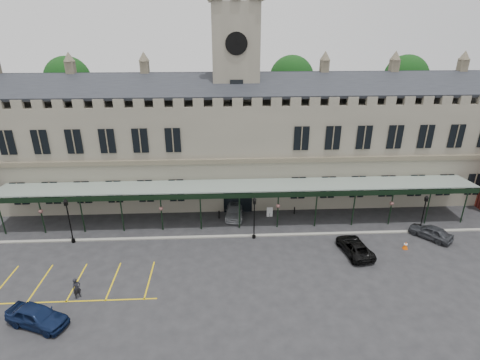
{
  "coord_description": "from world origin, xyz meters",
  "views": [
    {
      "loc": [
        -1.65,
        -27.1,
        20.03
      ],
      "look_at": [
        0.0,
        6.0,
        6.0
      ],
      "focal_mm": 28.0,
      "sensor_mm": 36.0,
      "label": 1
    }
  ],
  "objects_px": {
    "lamp_post_mid": "(254,214)",
    "car_taxi": "(234,210)",
    "person_a": "(77,288)",
    "sign_board": "(270,212)",
    "lamp_post_left": "(69,217)",
    "lamp_post_right": "(424,211)",
    "car_right_a": "(431,232)",
    "traffic_cone": "(406,245)",
    "car_van": "(355,247)",
    "station_building": "(236,144)",
    "car_left_a": "(37,316)",
    "clock_tower": "(236,88)"
  },
  "relations": [
    {
      "from": "lamp_post_mid",
      "to": "car_taxi",
      "type": "height_order",
      "value": "lamp_post_mid"
    },
    {
      "from": "car_taxi",
      "to": "person_a",
      "type": "relative_size",
      "value": 2.62
    },
    {
      "from": "sign_board",
      "to": "car_taxi",
      "type": "height_order",
      "value": "car_taxi"
    },
    {
      "from": "lamp_post_left",
      "to": "lamp_post_right",
      "type": "xyz_separation_m",
      "value": [
        34.91,
        -0.01,
        -0.29
      ]
    },
    {
      "from": "lamp_post_left",
      "to": "car_right_a",
      "type": "xyz_separation_m",
      "value": [
        35.49,
        -0.96,
        -2.15
      ]
    },
    {
      "from": "lamp_post_left",
      "to": "traffic_cone",
      "type": "distance_m",
      "value": 32.36
    },
    {
      "from": "lamp_post_left",
      "to": "car_right_a",
      "type": "distance_m",
      "value": 35.56
    },
    {
      "from": "car_van",
      "to": "person_a",
      "type": "distance_m",
      "value": 24.26
    },
    {
      "from": "lamp_post_mid",
      "to": "person_a",
      "type": "xyz_separation_m",
      "value": [
        -14.56,
        -8.1,
        -1.81
      ]
    },
    {
      "from": "station_building",
      "to": "car_taxi",
      "type": "distance_m",
      "value": 8.29
    },
    {
      "from": "lamp_post_right",
      "to": "person_a",
      "type": "bearing_deg",
      "value": -165.49
    },
    {
      "from": "lamp_post_mid",
      "to": "car_van",
      "type": "bearing_deg",
      "value": -18.6
    },
    {
      "from": "station_building",
      "to": "car_right_a",
      "type": "height_order",
      "value": "station_building"
    },
    {
      "from": "sign_board",
      "to": "car_right_a",
      "type": "relative_size",
      "value": 0.28
    },
    {
      "from": "car_taxi",
      "to": "car_right_a",
      "type": "height_order",
      "value": "car_right_a"
    },
    {
      "from": "station_building",
      "to": "car_left_a",
      "type": "xyz_separation_m",
      "value": [
        -15.03,
        -21.65,
        -5.69
      ]
    },
    {
      "from": "traffic_cone",
      "to": "lamp_post_mid",
      "type": "bearing_deg",
      "value": 169.52
    },
    {
      "from": "clock_tower",
      "to": "car_taxi",
      "type": "distance_m",
      "value": 13.82
    },
    {
      "from": "clock_tower",
      "to": "car_right_a",
      "type": "relative_size",
      "value": 6.08
    },
    {
      "from": "lamp_post_mid",
      "to": "lamp_post_right",
      "type": "relative_size",
      "value": 1.05
    },
    {
      "from": "traffic_cone",
      "to": "car_van",
      "type": "relative_size",
      "value": 0.17
    },
    {
      "from": "lamp_post_mid",
      "to": "car_van",
      "type": "relative_size",
      "value": 0.97
    },
    {
      "from": "station_building",
      "to": "traffic_cone",
      "type": "relative_size",
      "value": 77.51
    },
    {
      "from": "sign_board",
      "to": "car_left_a",
      "type": "xyz_separation_m",
      "value": [
        -18.51,
        -15.27,
        0.22
      ]
    },
    {
      "from": "clock_tower",
      "to": "sign_board",
      "type": "relative_size",
      "value": 21.59
    },
    {
      "from": "sign_board",
      "to": "lamp_post_right",
      "type": "bearing_deg",
      "value": -16.64
    },
    {
      "from": "sign_board",
      "to": "car_right_a",
      "type": "bearing_deg",
      "value": -19.27
    },
    {
      "from": "traffic_cone",
      "to": "car_taxi",
      "type": "xyz_separation_m",
      "value": [
        -16.1,
        7.5,
        0.29
      ]
    },
    {
      "from": "traffic_cone",
      "to": "station_building",
      "type": "bearing_deg",
      "value": 139.43
    },
    {
      "from": "traffic_cone",
      "to": "car_taxi",
      "type": "distance_m",
      "value": 17.76
    },
    {
      "from": "lamp_post_mid",
      "to": "traffic_cone",
      "type": "height_order",
      "value": "lamp_post_mid"
    },
    {
      "from": "lamp_post_right",
      "to": "car_van",
      "type": "distance_m",
      "value": 8.72
    },
    {
      "from": "lamp_post_mid",
      "to": "sign_board",
      "type": "height_order",
      "value": "lamp_post_mid"
    },
    {
      "from": "lamp_post_mid",
      "to": "car_van",
      "type": "distance_m",
      "value": 9.9
    },
    {
      "from": "clock_tower",
      "to": "lamp_post_left",
      "type": "height_order",
      "value": "clock_tower"
    },
    {
      "from": "station_building",
      "to": "clock_tower",
      "type": "xyz_separation_m",
      "value": [
        0.0,
        0.09,
        6.64
      ]
    },
    {
      "from": "lamp_post_right",
      "to": "lamp_post_left",
      "type": "bearing_deg",
      "value": 179.98
    },
    {
      "from": "lamp_post_right",
      "to": "car_van",
      "type": "relative_size",
      "value": 0.92
    },
    {
      "from": "clock_tower",
      "to": "person_a",
      "type": "xyz_separation_m",
      "value": [
        -13.2,
        -18.95,
        -12.23
      ]
    },
    {
      "from": "lamp_post_mid",
      "to": "car_taxi",
      "type": "bearing_deg",
      "value": 110.26
    },
    {
      "from": "traffic_cone",
      "to": "sign_board",
      "type": "xyz_separation_m",
      "value": [
        -12.18,
        7.03,
        0.18
      ]
    },
    {
      "from": "clock_tower",
      "to": "car_left_a",
      "type": "relative_size",
      "value": 5.43
    },
    {
      "from": "station_building",
      "to": "traffic_cone",
      "type": "distance_m",
      "value": 21.5
    },
    {
      "from": "car_taxi",
      "to": "car_van",
      "type": "bearing_deg",
      "value": -31.43
    },
    {
      "from": "car_van",
      "to": "car_right_a",
      "type": "height_order",
      "value": "car_right_a"
    },
    {
      "from": "lamp_post_left",
      "to": "lamp_post_mid",
      "type": "height_order",
      "value": "lamp_post_left"
    },
    {
      "from": "lamp_post_right",
      "to": "car_taxi",
      "type": "xyz_separation_m",
      "value": [
        -18.87,
        4.77,
        -1.89
      ]
    },
    {
      "from": "clock_tower",
      "to": "person_a",
      "type": "relative_size",
      "value": 14.06
    },
    {
      "from": "sign_board",
      "to": "car_left_a",
      "type": "height_order",
      "value": "car_left_a"
    },
    {
      "from": "lamp_post_left",
      "to": "car_van",
      "type": "height_order",
      "value": "lamp_post_left"
    }
  ]
}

